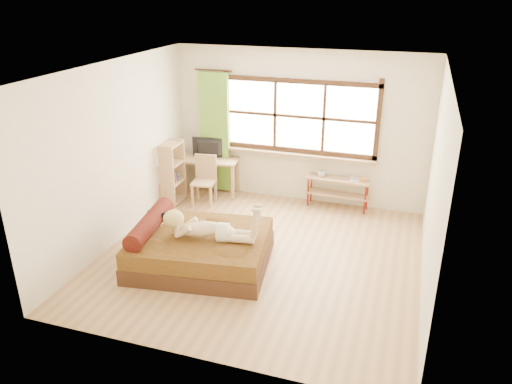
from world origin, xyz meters
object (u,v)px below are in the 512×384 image
(bed, at_px, (198,248))
(chair, at_px, (205,177))
(desk, at_px, (208,163))
(pipe_shelf, at_px, (338,186))
(woman, at_px, (208,220))
(bookshelf, at_px, (173,173))
(kitten, at_px, (157,218))

(bed, bearing_deg, chair, 102.61)
(desk, relative_size, pipe_shelf, 1.06)
(woman, height_order, bookshelf, bookshelf)
(bed, distance_m, pipe_shelf, 2.98)
(chair, distance_m, bookshelf, 0.57)
(woman, bearing_deg, kitten, 162.26)
(desk, height_order, bookshelf, bookshelf)
(woman, height_order, kitten, woman)
(woman, relative_size, chair, 1.49)
(chair, height_order, bookshelf, bookshelf)
(bed, bearing_deg, kitten, 163.07)
(pipe_shelf, bearing_deg, bookshelf, -164.13)
(bed, xyz_separation_m, pipe_shelf, (1.56, 2.53, 0.15))
(woman, bearing_deg, desk, 105.23)
(woman, relative_size, kitten, 4.67)
(kitten, distance_m, pipe_shelf, 3.30)
(woman, bearing_deg, chair, 106.81)
(chair, bearing_deg, pipe_shelf, 4.69)
(bed, bearing_deg, woman, -20.50)
(woman, bearing_deg, pipe_shelf, 54.14)
(bed, xyz_separation_m, kitten, (-0.67, 0.11, 0.33))
(bed, relative_size, kitten, 7.34)
(kitten, xyz_separation_m, pipe_shelf, (2.23, 2.43, -0.18))
(chair, bearing_deg, bed, -76.64)
(pipe_shelf, bearing_deg, bed, -118.98)
(kitten, height_order, pipe_shelf, kitten)
(woman, distance_m, pipe_shelf, 2.94)
(pipe_shelf, distance_m, bookshelf, 2.94)
(bed, distance_m, woman, 0.53)
(chair, distance_m, pipe_shelf, 2.38)
(pipe_shelf, xyz_separation_m, bookshelf, (-2.86, -0.67, 0.17))
(bed, distance_m, chair, 2.19)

